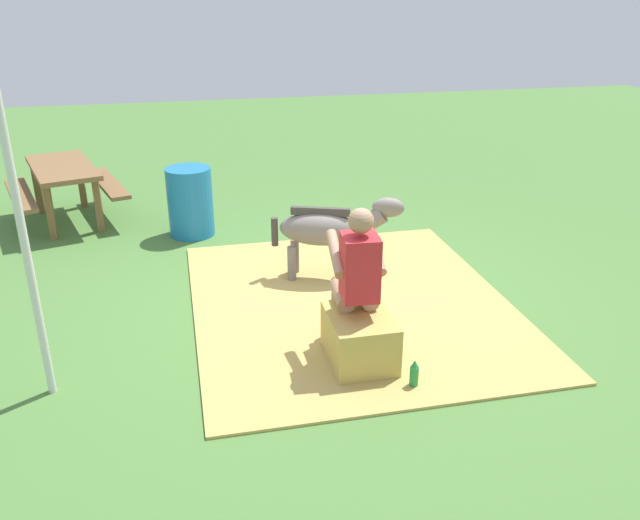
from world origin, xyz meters
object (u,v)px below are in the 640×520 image
person_seated (357,275)px  picnic_bench (64,179)px  hay_bale (360,339)px  tent_pole_left (23,236)px  pony_standing (329,230)px  water_barrel (190,202)px  soda_bottle (414,374)px

person_seated → picnic_bench: 4.79m
hay_bale → tent_pole_left: (0.11, 2.39, 1.06)m
pony_standing → hay_bale: bearing=175.5°
hay_bale → person_seated: (0.16, -0.01, 0.50)m
water_barrel → tent_pole_left: size_ratio=0.33×
soda_bottle → pony_standing: bearing=5.1°
water_barrel → tent_pole_left: bearing=159.4°
hay_bale → picnic_bench: picnic_bench is taller
hay_bale → tent_pole_left: bearing=87.3°
person_seated → tent_pole_left: tent_pole_left is taller
pony_standing → water_barrel: bearing=38.8°
soda_bottle → water_barrel: water_barrel is taller
pony_standing → person_seated: bearing=175.4°
soda_bottle → water_barrel: size_ratio=0.29×
pony_standing → soda_bottle: size_ratio=5.35×
soda_bottle → picnic_bench: size_ratio=0.13×
person_seated → pony_standing: (1.47, -0.12, -0.16)m
tent_pole_left → picnic_bench: (3.98, 0.34, -0.69)m
water_barrel → person_seated: bearing=-158.8°
water_barrel → tent_pole_left: tent_pole_left is taller
picnic_bench → soda_bottle: bearing=-146.2°
person_seated → tent_pole_left: bearing=91.1°
person_seated → picnic_bench: person_seated is taller
pony_standing → soda_bottle: pony_standing is taller
pony_standing → tent_pole_left: size_ratio=0.51×
tent_pole_left → pony_standing: bearing=-59.0°
soda_bottle → water_barrel: 4.03m
pony_standing → picnic_bench: bearing=49.2°
hay_bale → water_barrel: (3.28, 1.20, 0.20)m
pony_standing → water_barrel: (1.65, 1.33, -0.14)m
hay_bale → soda_bottle: size_ratio=2.68×
hay_bale → tent_pole_left: size_ratio=0.26×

